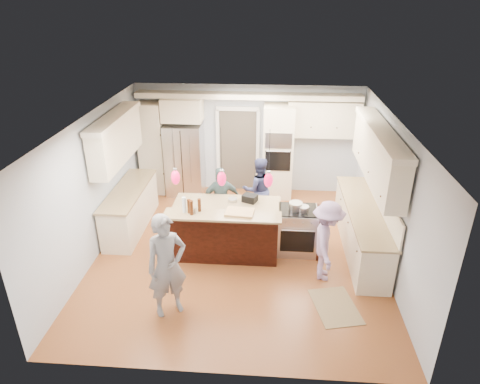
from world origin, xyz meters
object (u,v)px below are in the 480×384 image
object	(u,v)px
refrigerator	(185,160)
person_far_left	(258,189)
kitchen_island	(226,228)
person_bar_end	(167,266)
island_range	(298,230)

from	to	relation	value
refrigerator	person_far_left	distance (m)	2.27
kitchen_island	person_bar_end	xyz separation A→B (m)	(-0.72, -1.87, 0.39)
person_bar_end	person_far_left	size ratio (longest dim) A/B	1.18
island_range	person_far_left	size ratio (longest dim) A/B	0.62
person_far_left	refrigerator	bearing A→B (deg)	-48.08
refrigerator	person_far_left	xyz separation A→B (m)	(1.88, -1.26, -0.16)
refrigerator	kitchen_island	distance (m)	2.91
kitchen_island	person_bar_end	bearing A→B (deg)	-111.07
refrigerator	island_range	size ratio (longest dim) A/B	1.96
kitchen_island	island_range	size ratio (longest dim) A/B	2.28
island_range	kitchen_island	bearing A→B (deg)	-176.92
kitchen_island	person_bar_end	distance (m)	2.04
person_far_left	kitchen_island	bearing A→B (deg)	51.82
island_range	person_bar_end	distance (m)	2.92
island_range	person_far_left	distance (m)	1.51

